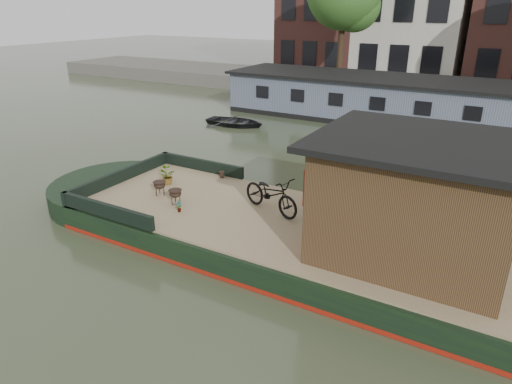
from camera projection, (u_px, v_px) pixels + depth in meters
The scene contains 16 objects.
ground at pixel (309, 253), 10.66m from camera, with size 120.00×120.00×0.00m, color #303924.
houseboat_hull at pixel (260, 229), 11.17m from camera, with size 14.01×4.02×0.60m.
houseboat_deck at pixel (311, 229), 10.42m from camera, with size 11.80×3.80×0.05m, color #887654.
bow_bulwark at pixel (144, 181), 12.69m from camera, with size 3.00×4.00×0.35m.
cabin at pixel (416, 198), 8.93m from camera, with size 4.00×3.50×2.42m.
bicycle at pixel (271, 194), 11.09m from camera, with size 0.61×1.76×0.92m, color black.
potted_plant_c at pixel (167, 176), 12.87m from camera, with size 0.44×0.38×0.48m, color #935F2A.
potted_plant_d at pixel (345, 195), 11.59m from camera, with size 0.26×0.26×0.46m, color brown.
potted_plant_e at pixel (179, 207), 11.16m from camera, with size 0.15×0.10×0.29m, color #A1452F.
brazier_front at pixel (176, 197), 11.59m from camera, with size 0.36×0.36×0.39m, color black, non-canonical shape.
brazier_rear at pixel (160, 188), 12.14m from camera, with size 0.36×0.36×0.39m, color black, non-canonical shape.
bollard_port at pixel (222, 175), 13.40m from camera, with size 0.17×0.17×0.19m, color black.
bollard_stbd at pixel (82, 201), 11.61m from camera, with size 0.16×0.16×0.18m, color black.
dinghy at pixel (235, 119), 21.79m from camera, with size 2.06×2.89×0.60m, color black.
far_houseboat at pixel (431, 105), 21.49m from camera, with size 20.40×4.40×2.11m.
quay at pixel (451, 95), 26.88m from camera, with size 60.00×6.00×0.90m, color #47443F.
Camera 1 is at (3.59, -8.68, 5.38)m, focal length 32.00 mm.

